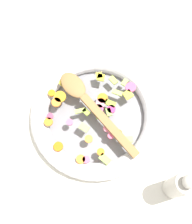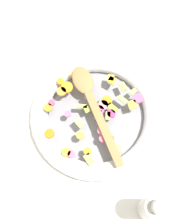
% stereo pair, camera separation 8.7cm
% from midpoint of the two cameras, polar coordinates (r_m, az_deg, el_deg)
% --- Properties ---
extents(ground_plane, '(4.00, 4.00, 0.00)m').
position_cam_midpoint_polar(ground_plane, '(0.92, -2.69, -1.40)').
color(ground_plane, silver).
extents(skillet, '(0.38, 0.38, 0.05)m').
position_cam_midpoint_polar(skillet, '(0.90, -2.75, -0.98)').
color(skillet, slate).
rests_on(skillet, ground_plane).
extents(chopped_vegetables, '(0.30, 0.28, 0.01)m').
position_cam_midpoint_polar(chopped_vegetables, '(0.87, -3.57, -0.39)').
color(chopped_vegetables, orange).
rests_on(chopped_vegetables, skillet).
extents(wooden_spoon, '(0.08, 0.31, 0.01)m').
position_cam_midpoint_polar(wooden_spoon, '(0.86, -3.88, 1.00)').
color(wooden_spoon, olive).
rests_on(wooden_spoon, chopped_vegetables).
extents(pepper_mill, '(0.05, 0.05, 0.18)m').
position_cam_midpoint_polar(pepper_mill, '(0.81, 12.09, -13.49)').
color(pepper_mill, '#B2ADA3').
rests_on(pepper_mill, ground_plane).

